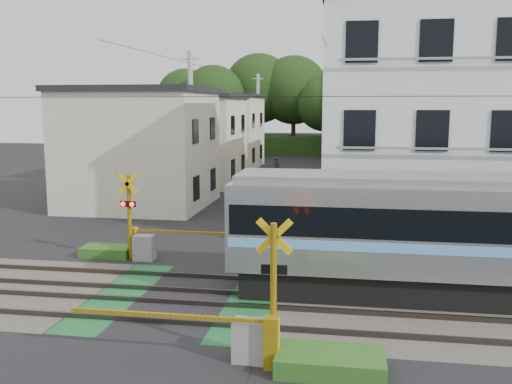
% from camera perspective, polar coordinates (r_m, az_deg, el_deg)
% --- Properties ---
extents(ground, '(120.00, 120.00, 0.00)m').
position_cam_1_polar(ground, '(16.38, -7.18, -10.50)').
color(ground, black).
extents(track_bed, '(120.00, 120.00, 0.14)m').
position_cam_1_polar(track_bed, '(16.37, -7.19, -10.38)').
color(track_bed, '#47423A').
rests_on(track_bed, ground).
extents(crossing_signal_near, '(4.74, 0.65, 3.09)m').
position_cam_1_polar(crossing_signal_near, '(12.24, -0.27, -13.67)').
color(crossing_signal_near, '#E3AF0B').
rests_on(crossing_signal_near, ground).
extents(crossing_signal_far, '(4.74, 0.65, 3.09)m').
position_cam_1_polar(crossing_signal_far, '(20.31, -11.31, -4.73)').
color(crossing_signal_far, '#E3AF0B').
rests_on(crossing_signal_far, ground).
extents(apartment_block, '(10.20, 8.36, 9.30)m').
position_cam_1_polar(apartment_block, '(24.64, 18.87, 6.58)').
color(apartment_block, white).
rests_on(apartment_block, ground).
extents(houses_row, '(22.07, 31.35, 6.80)m').
position_cam_1_polar(houses_row, '(41.00, 3.44, 5.71)').
color(houses_row, beige).
rests_on(houses_row, ground).
extents(tree_hill, '(40.00, 13.15, 11.08)m').
position_cam_1_polar(tree_hill, '(63.31, 4.63, 8.50)').
color(tree_hill, '#1A3210').
rests_on(tree_hill, ground).
extents(catenary, '(60.00, 5.04, 7.00)m').
position_cam_1_polar(catenary, '(15.02, 15.11, 2.00)').
color(catenary, '#2D2D33').
rests_on(catenary, ground).
extents(utility_poles, '(7.90, 42.00, 8.00)m').
position_cam_1_polar(utility_poles, '(38.24, 1.04, 6.77)').
color(utility_poles, '#A5A5A0').
rests_on(utility_poles, ground).
extents(pedestrian, '(0.64, 0.52, 1.52)m').
position_cam_1_polar(pedestrian, '(42.86, 2.05, 2.52)').
color(pedestrian, '#25252E').
rests_on(pedestrian, ground).
extents(weed_patches, '(10.25, 8.80, 0.40)m').
position_cam_1_polar(weed_patches, '(15.84, -1.08, -10.40)').
color(weed_patches, '#2D5E1E').
rests_on(weed_patches, ground).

